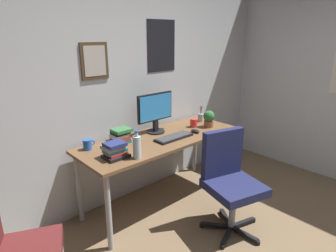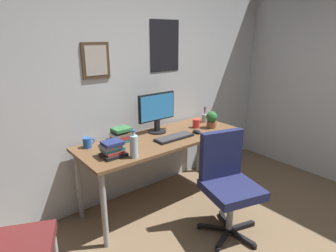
% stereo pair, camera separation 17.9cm
% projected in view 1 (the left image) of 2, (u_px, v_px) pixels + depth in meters
% --- Properties ---
extents(wall_back, '(4.40, 0.10, 2.60)m').
position_uv_depth(wall_back, '(126.00, 82.00, 3.04)').
color(wall_back, silver).
rests_on(wall_back, ground_plane).
extents(desk, '(1.78, 0.67, 0.75)m').
position_uv_depth(desk, '(162.00, 144.00, 3.02)').
color(desk, brown).
rests_on(desk, ground_plane).
extents(office_chair, '(0.58, 0.59, 0.95)m').
position_uv_depth(office_chair, '(229.00, 177.00, 2.64)').
color(office_chair, '#1E234C').
rests_on(office_chair, ground_plane).
extents(side_chair, '(0.56, 0.56, 0.88)m').
position_uv_depth(side_chair, '(14.00, 248.00, 1.80)').
color(side_chair, '#591E1E').
rests_on(side_chair, ground_plane).
extents(monitor, '(0.46, 0.20, 0.43)m').
position_uv_depth(monitor, '(155.00, 111.00, 3.09)').
color(monitor, black).
rests_on(monitor, desk).
extents(keyboard, '(0.43, 0.15, 0.03)m').
position_uv_depth(keyboard, '(174.00, 137.00, 2.97)').
color(keyboard, black).
rests_on(keyboard, desk).
extents(computer_mouse, '(0.06, 0.11, 0.04)m').
position_uv_depth(computer_mouse, '(195.00, 131.00, 3.14)').
color(computer_mouse, black).
rests_on(computer_mouse, desk).
extents(water_bottle, '(0.07, 0.07, 0.25)m').
position_uv_depth(water_bottle, '(137.00, 147.00, 2.47)').
color(water_bottle, silver).
rests_on(water_bottle, desk).
extents(coffee_mug_near, '(0.12, 0.08, 0.10)m').
position_uv_depth(coffee_mug_near, '(194.00, 123.00, 3.33)').
color(coffee_mug_near, red).
rests_on(coffee_mug_near, desk).
extents(coffee_mug_far, '(0.12, 0.08, 0.10)m').
position_uv_depth(coffee_mug_far, '(88.00, 145.00, 2.67)').
color(coffee_mug_far, '#2659B2').
rests_on(coffee_mug_far, desk).
extents(potted_plant, '(0.13, 0.13, 0.20)m').
position_uv_depth(potted_plant, '(209.00, 118.00, 3.31)').
color(potted_plant, brown).
rests_on(potted_plant, desk).
extents(pen_cup, '(0.07, 0.07, 0.20)m').
position_uv_depth(pen_cup, '(201.00, 117.00, 3.54)').
color(pen_cup, '#9EA0A5').
rests_on(pen_cup, desk).
extents(book_stack_left, '(0.21, 0.18, 0.14)m').
position_uv_depth(book_stack_left, '(115.00, 150.00, 2.49)').
color(book_stack_left, black).
rests_on(book_stack_left, desk).
extents(book_stack_right, '(0.21, 0.17, 0.15)m').
position_uv_depth(book_stack_right, '(120.00, 136.00, 2.82)').
color(book_stack_right, '#26727A').
rests_on(book_stack_right, desk).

